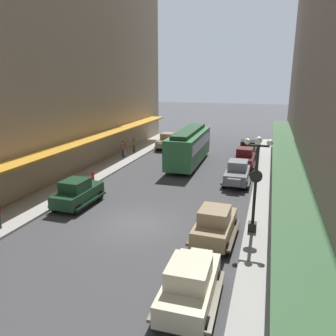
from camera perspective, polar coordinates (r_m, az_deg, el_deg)
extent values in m
plane|color=#424244|center=(19.10, -5.48, -9.79)|extent=(200.00, 200.00, 0.00)
cube|color=#A8A59E|center=(22.86, -23.21, -6.48)|extent=(3.00, 60.00, 0.15)
cube|color=#A8A59E|center=(17.80, 17.95, -12.21)|extent=(3.00, 60.00, 0.15)
cube|color=orange|center=(22.41, -25.16, 0.73)|extent=(1.80, 54.00, 0.16)
cube|color=#335933|center=(16.72, 20.82, -3.40)|extent=(1.80, 54.00, 0.16)
cube|color=black|center=(35.59, 13.77, 2.96)|extent=(1.81, 3.95, 0.80)
cube|color=black|center=(35.20, 13.83, 4.07)|extent=(1.49, 1.74, 0.70)
cube|color=#8C9EA8|center=(35.20, 13.83, 4.07)|extent=(1.41, 1.70, 0.42)
cube|color=black|center=(37.67, 13.91, 3.69)|extent=(0.94, 0.39, 0.52)
cube|color=black|center=(35.70, 12.21, 2.56)|extent=(0.34, 3.52, 0.12)
cube|color=black|center=(35.64, 15.26, 2.35)|extent=(0.34, 3.52, 0.12)
cylinder|color=black|center=(37.04, 12.57, 2.87)|extent=(0.24, 0.69, 0.68)
cylinder|color=black|center=(36.99, 15.07, 2.69)|extent=(0.24, 0.69, 0.68)
cylinder|color=black|center=(34.38, 12.28, 1.94)|extent=(0.24, 0.69, 0.68)
cylinder|color=black|center=(34.33, 14.97, 1.75)|extent=(0.24, 0.69, 0.68)
cube|color=#997F5B|center=(39.17, -0.15, 4.50)|extent=(1.71, 3.90, 0.80)
cube|color=#997F5B|center=(39.27, -0.04, 5.64)|extent=(1.44, 1.70, 0.70)
cube|color=#8C9EA8|center=(39.27, -0.04, 5.64)|extent=(1.37, 1.67, 0.42)
cube|color=#997F5B|center=(37.17, -1.15, 3.99)|extent=(0.94, 0.36, 0.52)
cube|color=#4C3F2D|center=(38.96, 1.19, 3.96)|extent=(0.25, 3.51, 0.12)
cube|color=#4C3F2D|center=(39.52, -1.46, 4.12)|extent=(0.25, 3.51, 0.12)
cylinder|color=black|center=(37.73, 0.39, 3.46)|extent=(0.22, 0.68, 0.68)
cylinder|color=black|center=(38.23, -1.92, 3.61)|extent=(0.22, 0.68, 0.68)
cylinder|color=black|center=(40.30, 1.54, 4.22)|extent=(0.22, 0.68, 0.68)
cylinder|color=black|center=(40.76, -0.65, 4.35)|extent=(0.22, 0.68, 0.68)
cube|color=beige|center=(12.68, 3.90, -20.06)|extent=(1.77, 3.93, 0.80)
cube|color=beige|center=(12.06, 3.69, -17.82)|extent=(1.47, 1.72, 0.70)
cube|color=#8C9EA8|center=(12.06, 3.69, -17.82)|extent=(1.40, 1.69, 0.42)
cube|color=beige|center=(14.42, 5.83, -15.13)|extent=(0.94, 0.38, 0.52)
cube|color=#6D6856|center=(13.06, -0.48, -20.56)|extent=(0.30, 3.51, 0.12)
cube|color=#6D6856|center=(12.75, 8.36, -21.78)|extent=(0.30, 3.51, 0.12)
cylinder|color=black|center=(14.16, 1.79, -17.81)|extent=(0.23, 0.68, 0.68)
cylinder|color=black|center=(13.91, 8.60, -18.66)|extent=(0.23, 0.68, 0.68)
cylinder|color=black|center=(12.05, -1.84, -24.62)|extent=(0.23, 0.68, 0.68)
cylinder|color=black|center=(11.76, 6.50, -25.93)|extent=(0.23, 0.68, 0.68)
cube|color=#591919|center=(31.42, 13.19, 1.39)|extent=(1.78, 3.94, 0.80)
cube|color=#591919|center=(31.50, 13.32, 2.81)|extent=(1.48, 1.73, 0.70)
cube|color=#8C9EA8|center=(31.50, 13.32, 2.81)|extent=(1.40, 1.70, 0.42)
cube|color=#591919|center=(29.35, 12.77, 0.54)|extent=(0.94, 0.38, 0.52)
cube|color=black|center=(31.43, 14.88, 0.68)|extent=(0.32, 3.51, 0.12)
cube|color=black|center=(31.60, 11.45, 0.97)|extent=(0.32, 3.51, 0.12)
cylinder|color=black|center=(30.14, 14.40, -0.06)|extent=(0.23, 0.68, 0.68)
cylinder|color=black|center=(30.29, 11.36, 0.19)|extent=(0.23, 0.68, 0.68)
cylinder|color=black|center=(32.78, 14.80, 1.13)|extent=(0.23, 0.68, 0.68)
cylinder|color=black|center=(32.92, 12.00, 1.36)|extent=(0.23, 0.68, 0.68)
cube|color=#193D23|center=(22.22, -15.49, -4.55)|extent=(1.75, 3.92, 0.80)
cube|color=#193D23|center=(21.79, -15.99, -2.90)|extent=(1.46, 1.72, 0.70)
cube|color=#8C9EA8|center=(21.79, -15.99, -2.90)|extent=(1.39, 1.68, 0.42)
cube|color=#193D23|center=(23.90, -12.72, -2.84)|extent=(0.94, 0.37, 0.52)
cube|color=black|center=(22.85, -17.44, -5.01)|extent=(0.28, 3.51, 0.12)
cube|color=black|center=(21.84, -13.34, -5.65)|extent=(0.28, 3.51, 0.12)
cylinder|color=black|center=(23.85, -15.26, -4.19)|extent=(0.23, 0.68, 0.68)
cylinder|color=black|center=(23.03, -11.88, -4.67)|extent=(0.23, 0.68, 0.68)
cylinder|color=black|center=(21.78, -19.17, -6.40)|extent=(0.23, 0.68, 0.68)
cylinder|color=black|center=(20.88, -15.60, -7.04)|extent=(0.23, 0.68, 0.68)
cube|color=#997F5B|center=(17.17, 8.24, -10.15)|extent=(1.82, 3.95, 0.80)
cube|color=#997F5B|center=(16.64, 8.17, -8.17)|extent=(1.49, 1.74, 0.70)
cube|color=#8C9EA8|center=(16.64, 8.17, -8.17)|extent=(1.42, 1.71, 0.42)
cube|color=#997F5B|center=(19.07, 9.51, -7.37)|extent=(0.95, 0.39, 0.52)
cube|color=#4C3F2D|center=(17.49, 5.10, -10.72)|extent=(0.35, 3.52, 0.12)
cube|color=#4C3F2D|center=(17.19, 11.37, -11.47)|extent=(0.35, 3.52, 0.12)
cylinder|color=black|center=(18.70, 6.56, -9.24)|extent=(0.24, 0.69, 0.68)
cylinder|color=black|center=(18.46, 11.53, -9.80)|extent=(0.24, 0.69, 0.68)
cylinder|color=black|center=(16.31, 4.37, -13.04)|extent=(0.24, 0.69, 0.68)
cylinder|color=black|center=(16.04, 10.12, -13.79)|extent=(0.24, 0.69, 0.68)
cube|color=slate|center=(26.37, 12.02, -1.20)|extent=(1.72, 3.91, 0.80)
cube|color=slate|center=(26.42, 12.17, 0.51)|extent=(1.45, 1.71, 0.70)
cube|color=#8C9EA8|center=(26.42, 12.17, 0.51)|extent=(1.37, 1.67, 0.42)
cube|color=slate|center=(24.33, 11.50, -2.44)|extent=(0.94, 0.36, 0.52)
cube|color=#393A3D|center=(26.40, 14.04, -2.03)|extent=(0.25, 3.51, 0.12)
cube|color=#393A3D|center=(26.56, 9.95, -1.69)|extent=(0.25, 3.51, 0.12)
cylinder|color=black|center=(25.13, 13.48, -3.06)|extent=(0.22, 0.68, 0.68)
cylinder|color=black|center=(25.28, 9.83, -2.75)|extent=(0.22, 0.68, 0.68)
cylinder|color=black|center=(27.74, 13.93, -1.36)|extent=(0.22, 0.68, 0.68)
cylinder|color=black|center=(27.87, 10.63, -1.09)|extent=(0.22, 0.68, 0.68)
cube|color=#33723F|center=(31.62, 3.70, 3.72)|extent=(2.71, 9.65, 2.70)
cube|color=#1C3F23|center=(31.35, 3.75, 6.46)|extent=(1.69, 8.67, 0.36)
cube|color=#8C9EA8|center=(31.53, 3.71, 4.57)|extent=(2.72, 8.89, 0.95)
cube|color=black|center=(29.25, 2.42, -0.33)|extent=(2.03, 1.24, 0.40)
cube|color=black|center=(34.70, 4.69, 2.13)|extent=(2.03, 1.24, 0.40)
cube|color=black|center=(18.35, 14.56, -9.95)|extent=(0.44, 0.44, 0.50)
cylinder|color=black|center=(17.50, 15.07, -2.96)|extent=(0.16, 0.16, 4.20)
cube|color=black|center=(16.98, 15.55, 3.79)|extent=(1.10, 0.10, 0.10)
sphere|color=white|center=(16.97, 13.74, 4.53)|extent=(0.32, 0.32, 0.32)
sphere|color=white|center=(16.94, 17.46, 4.24)|extent=(0.32, 0.32, 0.32)
sphere|color=white|center=(16.93, 15.62, 4.72)|extent=(0.36, 0.36, 0.36)
cylinder|color=black|center=(17.35, 15.18, -1.39)|extent=(0.64, 0.18, 0.64)
cylinder|color=silver|center=(17.45, 15.20, -1.30)|extent=(0.56, 0.02, 0.56)
cylinder|color=#B21E19|center=(26.73, -13.06, -1.58)|extent=(0.24, 0.24, 0.70)
sphere|color=#B21E19|center=(26.62, -13.11, -0.81)|extent=(0.20, 0.20, 0.20)
cylinder|color=#2D2D33|center=(36.53, -5.97, 3.36)|extent=(0.24, 0.24, 0.85)
cube|color=#8C6647|center=(36.39, -6.00, 4.45)|extent=(0.36, 0.22, 0.56)
sphere|color=#9E7051|center=(36.32, -6.02, 5.07)|extent=(0.22, 0.22, 0.22)
cylinder|color=black|center=(36.30, -6.03, 5.25)|extent=(0.28, 0.28, 0.04)
cylinder|color=slate|center=(34.55, -7.62, 2.62)|extent=(0.24, 0.24, 0.85)
cube|color=maroon|center=(34.41, -7.66, 3.77)|extent=(0.36, 0.22, 0.56)
sphere|color=brown|center=(34.33, -7.68, 4.42)|extent=(0.22, 0.22, 0.22)
cylinder|color=#4C4238|center=(18.44, 18.43, -9.53)|extent=(0.24, 0.24, 0.85)
cube|color=white|center=(18.17, 18.61, -7.51)|extent=(0.36, 0.22, 0.56)
sphere|color=brown|center=(18.02, 18.72, -6.33)|extent=(0.22, 0.22, 0.22)
cylinder|color=black|center=(17.98, 18.75, -5.97)|extent=(0.28, 0.28, 0.04)
cylinder|color=#2D2D33|center=(34.54, -7.85, 2.61)|extent=(0.24, 0.24, 0.85)
cube|color=#8C6647|center=(34.39, -7.89, 3.76)|extent=(0.36, 0.22, 0.56)
sphere|color=beige|center=(34.32, -7.91, 4.41)|extent=(0.22, 0.22, 0.22)
cylinder|color=black|center=(34.30, -7.92, 4.61)|extent=(0.28, 0.28, 0.04)
cylinder|color=#2D2D33|center=(33.12, 18.25, 1.43)|extent=(0.24, 0.24, 0.85)
cube|color=#4C724C|center=(32.97, 18.35, 2.62)|extent=(0.36, 0.22, 0.56)
sphere|color=tan|center=(32.89, 18.41, 3.29)|extent=(0.22, 0.22, 0.22)
cylinder|color=black|center=(32.86, 18.42, 3.50)|extent=(0.28, 0.28, 0.04)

